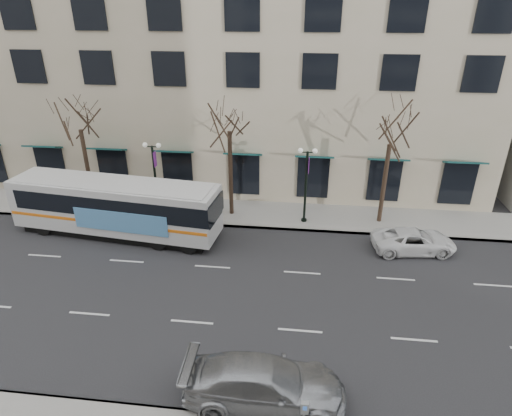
# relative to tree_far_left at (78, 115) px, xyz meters

# --- Properties ---
(ground) EXTENTS (160.00, 160.00, 0.00)m
(ground) POSITION_rel_tree_far_left_xyz_m (10.00, -8.80, -6.70)
(ground) COLOR black
(ground) RESTS_ON ground
(sidewalk_far) EXTENTS (80.00, 4.00, 0.15)m
(sidewalk_far) POSITION_rel_tree_far_left_xyz_m (15.00, 0.20, -6.62)
(sidewalk_far) COLOR gray
(sidewalk_far) RESTS_ON ground
(building_hotel) EXTENTS (40.00, 20.00, 24.00)m
(building_hotel) POSITION_rel_tree_far_left_xyz_m (8.00, 12.20, 5.30)
(building_hotel) COLOR tan
(building_hotel) RESTS_ON ground
(tree_far_left) EXTENTS (3.60, 3.60, 8.34)m
(tree_far_left) POSITION_rel_tree_far_left_xyz_m (0.00, 0.00, 0.00)
(tree_far_left) COLOR black
(tree_far_left) RESTS_ON ground
(tree_far_mid) EXTENTS (3.60, 3.60, 8.55)m
(tree_far_mid) POSITION_rel_tree_far_left_xyz_m (10.00, 0.00, 0.21)
(tree_far_mid) COLOR black
(tree_far_mid) RESTS_ON ground
(tree_far_right) EXTENTS (3.60, 3.60, 8.06)m
(tree_far_right) POSITION_rel_tree_far_left_xyz_m (20.00, 0.00, -0.28)
(tree_far_right) COLOR black
(tree_far_right) RESTS_ON ground
(lamp_post_left) EXTENTS (1.22, 0.45, 5.21)m
(lamp_post_left) POSITION_rel_tree_far_left_xyz_m (5.01, -0.60, -3.75)
(lamp_post_left) COLOR black
(lamp_post_left) RESTS_ON ground
(lamp_post_right) EXTENTS (1.22, 0.45, 5.21)m
(lamp_post_right) POSITION_rel_tree_far_left_xyz_m (15.01, -0.60, -3.75)
(lamp_post_right) COLOR black
(lamp_post_right) RESTS_ON ground
(city_bus) EXTENTS (13.35, 4.33, 3.55)m
(city_bus) POSITION_rel_tree_far_left_xyz_m (3.39, -3.42, -4.76)
(city_bus) COLOR silver
(city_bus) RESTS_ON ground
(silver_car) EXTENTS (6.01, 2.55, 1.73)m
(silver_car) POSITION_rel_tree_far_left_xyz_m (13.76, -15.00, -5.83)
(silver_car) COLOR #93959A
(silver_car) RESTS_ON ground
(white_pickup) EXTENTS (5.07, 2.79, 1.34)m
(white_pickup) POSITION_rel_tree_far_left_xyz_m (21.47, -3.39, -6.03)
(white_pickup) COLOR silver
(white_pickup) RESTS_ON ground
(pay_station) EXTENTS (0.27, 0.19, 1.25)m
(pay_station) POSITION_rel_tree_far_left_xyz_m (15.22, -16.10, -5.65)
(pay_station) COLOR gray
(pay_station) RESTS_ON sidewalk_near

